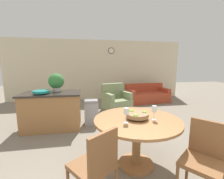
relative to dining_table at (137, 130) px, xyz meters
name	(u,v)px	position (x,y,z in m)	size (l,w,h in m)	color
wall_back	(98,70)	(-0.21, 4.93, 0.76)	(8.00, 0.09, 2.70)	beige
dining_table	(137,130)	(0.00, 0.00, 0.00)	(1.30, 1.30, 0.76)	#9E6B3D
dining_chair_near_left	(96,164)	(-0.66, -0.59, -0.08)	(0.59, 0.59, 0.90)	brown
dining_chair_near_right	(204,156)	(0.59, -0.66, -0.08)	(0.59, 0.59, 0.90)	brown
fruit_bowl	(137,115)	(0.00, 0.00, 0.23)	(0.34, 0.34, 0.11)	olive
wine_glass_left	(126,112)	(-0.21, -0.13, 0.33)	(0.07, 0.07, 0.21)	silver
wine_glass_right	(154,109)	(0.23, -0.09, 0.33)	(0.07, 0.07, 0.21)	silver
kitchen_island	(53,110)	(-1.59, 1.75, -0.14)	(1.39, 0.83, 0.90)	#9E6B3D
teal_bowl	(41,92)	(-1.78, 1.60, 0.36)	(0.37, 0.37, 0.08)	teal
potted_plant	(56,82)	(-1.49, 1.94, 0.56)	(0.39, 0.39, 0.45)	beige
trash_bin	(91,112)	(-0.63, 1.84, -0.26)	(0.36, 0.30, 0.65)	#9E9EA3
couch	(147,96)	(1.83, 3.95, -0.31)	(1.85, 1.03, 0.77)	#B24228
armchair	(116,101)	(0.29, 3.02, -0.28)	(1.05, 1.02, 0.91)	gray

